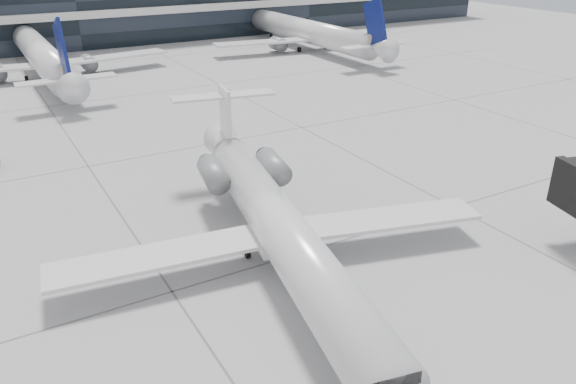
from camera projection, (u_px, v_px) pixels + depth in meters
ground at (332, 244)px, 33.62m from camera, size 220.00×220.00×0.00m
terminal at (65, 11)px, 96.15m from camera, size 170.00×22.00×10.00m
bg_jet_center at (46, 77)px, 73.33m from camera, size 32.00×40.00×9.60m
bg_jet_right at (306, 49)px, 91.46m from camera, size 32.00×40.00×9.60m
regional_jet at (279, 225)px, 30.64m from camera, size 24.50×30.53×7.09m
traffic_cone at (246, 188)px, 40.39m from camera, size 0.50×0.50×0.59m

